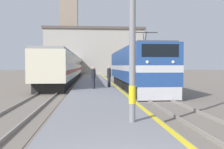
% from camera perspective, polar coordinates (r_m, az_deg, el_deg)
% --- Properties ---
extents(ground_plane, '(200.00, 200.00, 0.00)m').
position_cam_1_polar(ground_plane, '(33.94, -3.96, -1.79)').
color(ground_plane, '#70665B').
extents(platform, '(3.86, 140.00, 0.37)m').
position_cam_1_polar(platform, '(28.94, -3.81, -2.08)').
color(platform, slate).
rests_on(platform, ground).
extents(rail_track_near, '(2.84, 140.00, 0.16)m').
position_cam_1_polar(rail_track_near, '(29.26, 3.57, -2.33)').
color(rail_track_near, '#70665B').
rests_on(rail_track_near, ground).
extents(rail_track_far, '(2.83, 140.00, 0.16)m').
position_cam_1_polar(rail_track_far, '(29.13, -11.18, -2.39)').
color(rail_track_far, '#70665B').
rests_on(rail_track_far, ground).
extents(locomotive_train, '(2.92, 18.52, 4.83)m').
position_cam_1_polar(locomotive_train, '(25.13, 4.94, 1.39)').
color(locomotive_train, black).
rests_on(locomotive_train, ground).
extents(passenger_train, '(2.92, 40.86, 3.66)m').
position_cam_1_polar(passenger_train, '(39.99, -9.46, 1.60)').
color(passenger_train, black).
rests_on(passenger_train, ground).
extents(person_on_platform, '(0.34, 0.34, 1.79)m').
position_cam_1_polar(person_on_platform, '(21.06, -4.05, -0.51)').
color(person_on_platform, '#23232D').
rests_on(person_on_platform, platform).
extents(second_waiting_passenger, '(0.34, 0.34, 1.82)m').
position_cam_1_polar(second_waiting_passenger, '(22.62, -0.65, -0.30)').
color(second_waiting_passenger, '#23232D').
rests_on(second_waiting_passenger, platform).
extents(clock_tower, '(5.27, 5.27, 30.21)m').
position_cam_1_polar(clock_tower, '(67.35, -9.33, 13.75)').
color(clock_tower, gray).
rests_on(clock_tower, ground).
extents(station_building, '(22.00, 6.72, 10.50)m').
position_cam_1_polar(station_building, '(58.75, -3.86, 4.95)').
color(station_building, '#A8A399').
rests_on(station_building, ground).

